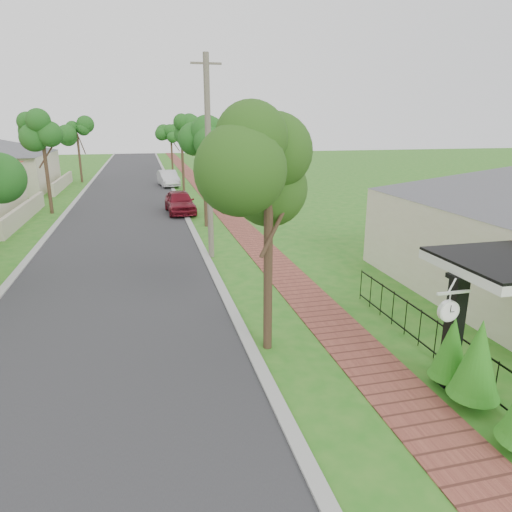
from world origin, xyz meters
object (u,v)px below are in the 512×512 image
object	(u,v)px
parked_car_red	(180,202)
parked_car_white	(168,179)
station_clock	(449,309)
utility_pole	(209,159)
near_tree	(269,175)
porch_post	(453,336)

from	to	relation	value
parked_car_red	parked_car_white	world-z (taller)	parked_car_red
parked_car_white	station_clock	world-z (taller)	station_clock
parked_car_white	station_clock	distance (m)	34.79
utility_pole	near_tree	bearing A→B (deg)	-88.70
porch_post	parked_car_red	distance (m)	21.57
near_tree	station_clock	distance (m)	4.81
parked_car_white	utility_pole	xyz separation A→B (m)	(0.50, -23.17, 3.42)
parked_car_white	station_clock	xyz separation A→B (m)	(3.66, -34.57, 1.26)
utility_pole	porch_post	bearing A→B (deg)	-71.64
parked_car_red	station_clock	size ratio (longest dim) A/B	5.56
near_tree	utility_pole	bearing A→B (deg)	91.30
near_tree	utility_pole	distance (m)	8.51
parked_car_red	station_clock	distance (m)	21.91
parked_car_white	station_clock	size ratio (longest dim) A/B	5.64
parked_car_white	utility_pole	world-z (taller)	utility_pole
parked_car_red	utility_pole	distance (m)	10.73
parked_car_white	utility_pole	distance (m)	23.43
parked_car_red	near_tree	bearing A→B (deg)	-90.75
porch_post	near_tree	world-z (taller)	near_tree
parked_car_white	porch_post	bearing A→B (deg)	-89.44
parked_car_white	parked_car_red	bearing A→B (deg)	-96.36
porch_post	near_tree	xyz separation A→B (m)	(-3.46, 2.50, 3.26)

